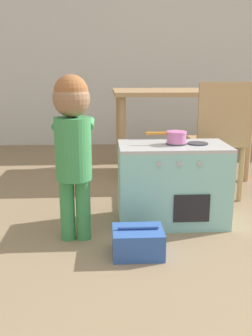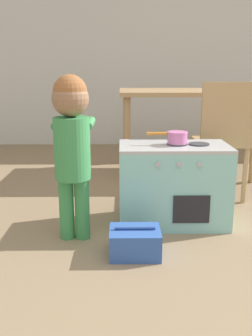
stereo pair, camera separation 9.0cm
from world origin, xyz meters
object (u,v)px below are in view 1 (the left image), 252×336
at_px(play_kitchen, 172,184).
at_px(child_figure, 73,136).
at_px(toy_basket, 138,242).
at_px(dining_table, 179,101).
at_px(toy_pot, 176,136).
at_px(dining_chair_near, 218,137).

xyz_separation_m(play_kitchen, child_figure, (-0.57, -0.22, 0.34)).
bearing_deg(toy_basket, dining_table, 72.79).
height_order(child_figure, toy_basket, child_figure).
bearing_deg(toy_pot, dining_chair_near, 47.69).
bearing_deg(toy_basket, play_kitchen, 60.22).
xyz_separation_m(dining_table, dining_chair_near, (0.14, -0.77, -0.20)).
xyz_separation_m(play_kitchen, toy_basket, (-0.25, -0.43, -0.17)).
distance_m(toy_pot, child_figure, 0.63).
xyz_separation_m(play_kitchen, toy_pot, (0.01, 0.00, 0.29)).
xyz_separation_m(toy_pot, dining_chair_near, (0.39, 0.43, -0.09)).
relative_size(dining_table, dining_chair_near, 1.39).
xyz_separation_m(play_kitchen, dining_table, (0.26, 1.19, 0.41)).
height_order(toy_pot, toy_basket, toy_pot).
height_order(play_kitchen, toy_basket, play_kitchen).
relative_size(toy_pot, dining_table, 0.21).
bearing_deg(dining_table, toy_pot, -101.61).
height_order(child_figure, dining_chair_near, child_figure).
distance_m(dining_table, dining_chair_near, 0.81).
bearing_deg(toy_pot, child_figure, -159.39).
bearing_deg(toy_basket, dining_chair_near, 52.99).
bearing_deg(play_kitchen, toy_basket, -119.78).
distance_m(play_kitchen, child_figure, 0.70).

